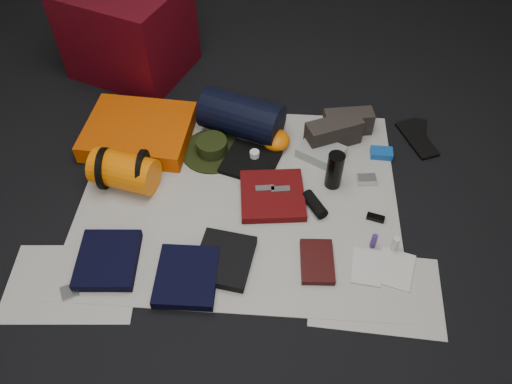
# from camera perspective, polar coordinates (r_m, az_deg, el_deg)

# --- Properties ---
(floor) EXTENTS (4.50, 4.50, 0.02)m
(floor) POSITION_cam_1_polar(r_m,az_deg,el_deg) (2.56, -1.93, -0.70)
(floor) COLOR black
(floor) RESTS_ON ground
(newspaper_mat) EXTENTS (1.60, 1.30, 0.01)m
(newspaper_mat) POSITION_cam_1_polar(r_m,az_deg,el_deg) (2.55, -1.94, -0.52)
(newspaper_mat) COLOR beige
(newspaper_mat) RESTS_ON floor
(newspaper_sheet_front_left) EXTENTS (0.61, 0.44, 0.00)m
(newspaper_sheet_front_left) POSITION_cam_1_polar(r_m,az_deg,el_deg) (2.41, -20.24, -9.71)
(newspaper_sheet_front_left) COLOR beige
(newspaper_sheet_front_left) RESTS_ON floor
(newspaper_sheet_front_right) EXTENTS (0.60, 0.43, 0.00)m
(newspaper_sheet_front_right) POSITION_cam_1_polar(r_m,az_deg,el_deg) (2.31, 13.47, -11.00)
(newspaper_sheet_front_right) COLOR beige
(newspaper_sheet_front_right) RESTS_ON floor
(red_cabinet) EXTENTS (0.82, 0.75, 0.55)m
(red_cabinet) POSITION_cam_1_polar(r_m,az_deg,el_deg) (3.30, -14.42, 17.52)
(red_cabinet) COLOR #47050D
(red_cabinet) RESTS_ON floor
(sleeping_pad) EXTENTS (0.60, 0.50, 0.10)m
(sleeping_pad) POSITION_cam_1_polar(r_m,az_deg,el_deg) (2.88, -13.25, 6.76)
(sleeping_pad) COLOR #D24902
(sleeping_pad) RESTS_ON newspaper_mat
(stuff_sack) EXTENTS (0.36, 0.26, 0.19)m
(stuff_sack) POSITION_cam_1_polar(r_m,az_deg,el_deg) (2.62, -14.82, 2.32)
(stuff_sack) COLOR orange
(stuff_sack) RESTS_ON newspaper_mat
(sack_strap_left) EXTENTS (0.02, 0.22, 0.22)m
(sack_strap_left) POSITION_cam_1_polar(r_m,az_deg,el_deg) (2.64, -16.94, 2.58)
(sack_strap_left) COLOR black
(sack_strap_left) RESTS_ON newspaper_mat
(sack_strap_right) EXTENTS (0.02, 0.22, 0.22)m
(sack_strap_right) POSITION_cam_1_polar(r_m,az_deg,el_deg) (2.58, -12.76, 2.41)
(sack_strap_right) COLOR black
(sack_strap_right) RESTS_ON newspaper_mat
(navy_duffel) EXTENTS (0.50, 0.37, 0.23)m
(navy_duffel) POSITION_cam_1_polar(r_m,az_deg,el_deg) (2.80, -1.68, 8.64)
(navy_duffel) COLOR black
(navy_duffel) RESTS_ON newspaper_mat
(boonie_brim) EXTENTS (0.45, 0.45, 0.01)m
(boonie_brim) POSITION_cam_1_polar(r_m,az_deg,el_deg) (2.77, -5.01, 4.68)
(boonie_brim) COLOR black
(boonie_brim) RESTS_ON newspaper_mat
(boonie_crown) EXTENTS (0.17, 0.17, 0.07)m
(boonie_crown) POSITION_cam_1_polar(r_m,az_deg,el_deg) (2.74, -5.07, 5.30)
(boonie_crown) COLOR black
(boonie_crown) RESTS_ON boonie_brim
(hiking_boot_left) EXTENTS (0.33, 0.23, 0.15)m
(hiking_boot_left) POSITION_cam_1_polar(r_m,az_deg,el_deg) (2.79, 8.84, 6.68)
(hiking_boot_left) COLOR #2D2723
(hiking_boot_left) RESTS_ON newspaper_mat
(hiking_boot_right) EXTENTS (0.28, 0.15, 0.14)m
(hiking_boot_right) POSITION_cam_1_polar(r_m,az_deg,el_deg) (2.89, 10.48, 7.88)
(hiking_boot_right) COLOR #2D2723
(hiking_boot_right) RESTS_ON newspaper_mat
(flip_flop_left) EXTENTS (0.13, 0.24, 0.01)m
(flip_flop_left) POSITION_cam_1_polar(r_m,az_deg,el_deg) (3.02, 18.03, 6.50)
(flip_flop_left) COLOR black
(flip_flop_left) RESTS_ON floor
(flip_flop_right) EXTENTS (0.22, 0.32, 0.02)m
(flip_flop_right) POSITION_cam_1_polar(r_m,az_deg,el_deg) (2.97, 17.90, 5.78)
(flip_flop_right) COLOR black
(flip_flop_right) RESTS_ON floor
(trousers_navy_a) EXTENTS (0.29, 0.32, 0.05)m
(trousers_navy_a) POSITION_cam_1_polar(r_m,az_deg,el_deg) (2.39, -16.57, -7.43)
(trousers_navy_a) COLOR black
(trousers_navy_a) RESTS_ON newspaper_mat
(trousers_navy_b) EXTENTS (0.27, 0.31, 0.05)m
(trousers_navy_b) POSITION_cam_1_polar(r_m,az_deg,el_deg) (2.27, -7.92, -9.55)
(trousers_navy_b) COLOR black
(trousers_navy_b) RESTS_ON newspaper_mat
(trousers_charcoal) EXTENTS (0.29, 0.32, 0.04)m
(trousers_charcoal) POSITION_cam_1_polar(r_m,az_deg,el_deg) (2.30, -3.66, -7.68)
(trousers_charcoal) COLOR black
(trousers_charcoal) RESTS_ON newspaper_mat
(black_tshirt) EXTENTS (0.34, 0.33, 0.03)m
(black_tshirt) POSITION_cam_1_polar(r_m,az_deg,el_deg) (2.69, -0.63, 3.46)
(black_tshirt) COLOR black
(black_tshirt) RESTS_ON newspaper_mat
(red_shirt) EXTENTS (0.35, 0.35, 0.04)m
(red_shirt) POSITION_cam_1_polar(r_m,az_deg,el_deg) (2.53, 1.88, -0.40)
(red_shirt) COLOR #53090A
(red_shirt) RESTS_ON newspaper_mat
(orange_stuff_sack) EXTENTS (0.20, 0.20, 0.10)m
(orange_stuff_sack) POSITION_cam_1_polar(r_m,az_deg,el_deg) (2.76, 2.31, 5.95)
(orange_stuff_sack) COLOR orange
(orange_stuff_sack) RESTS_ON newspaper_mat
(first_aid_pouch) EXTENTS (0.28, 0.26, 0.06)m
(first_aid_pouch) POSITION_cam_1_polar(r_m,az_deg,el_deg) (2.75, 7.45, 4.57)
(first_aid_pouch) COLOR gray
(first_aid_pouch) RESTS_ON newspaper_mat
(water_bottle) EXTENTS (0.10, 0.10, 0.21)m
(water_bottle) POSITION_cam_1_polar(r_m,az_deg,el_deg) (2.55, 8.96, 2.47)
(water_bottle) COLOR black
(water_bottle) RESTS_ON newspaper_mat
(speaker) EXTENTS (0.13, 0.16, 0.06)m
(speaker) POSITION_cam_1_polar(r_m,az_deg,el_deg) (2.49, 6.73, -1.41)
(speaker) COLOR black
(speaker) RESTS_ON newspaper_mat
(compact_camera) EXTENTS (0.10, 0.07, 0.04)m
(compact_camera) POSITION_cam_1_polar(r_m,az_deg,el_deg) (2.66, 12.50, 1.38)
(compact_camera) COLOR silver
(compact_camera) RESTS_ON newspaper_mat
(cyan_case) EXTENTS (0.12, 0.08, 0.04)m
(cyan_case) POSITION_cam_1_polar(r_m,az_deg,el_deg) (2.81, 14.14, 4.34)
(cyan_case) COLOR #104A9F
(cyan_case) RESTS_ON newspaper_mat
(toiletry_purple) EXTENTS (0.03, 0.03, 0.08)m
(toiletry_purple) POSITION_cam_1_polar(r_m,az_deg,el_deg) (2.40, 13.30, -5.49)
(toiletry_purple) COLOR #3E216C
(toiletry_purple) RESTS_ON newspaper_mat
(toiletry_clear) EXTENTS (0.04, 0.04, 0.09)m
(toiletry_clear) POSITION_cam_1_polar(r_m,az_deg,el_deg) (2.40, 15.59, -5.76)
(toiletry_clear) COLOR beige
(toiletry_clear) RESTS_ON newspaper_mat
(paperback_book) EXTENTS (0.16, 0.24, 0.03)m
(paperback_book) POSITION_cam_1_polar(r_m,az_deg,el_deg) (2.32, 6.99, -7.90)
(paperback_book) COLOR black
(paperback_book) RESTS_ON newspaper_mat
(map_booklet) EXTENTS (0.15, 0.21, 0.01)m
(map_booklet) POSITION_cam_1_polar(r_m,az_deg,el_deg) (2.35, 12.50, -8.33)
(map_booklet) COLOR #B8B8AF
(map_booklet) RESTS_ON newspaper_mat
(map_printout) EXTENTS (0.21, 0.24, 0.01)m
(map_printout) POSITION_cam_1_polar(r_m,az_deg,el_deg) (2.38, 15.65, -8.45)
(map_printout) COLOR #B8B8AF
(map_printout) RESTS_ON newspaper_mat
(sunglasses) EXTENTS (0.09, 0.06, 0.02)m
(sunglasses) POSITION_cam_1_polar(r_m,az_deg,el_deg) (2.52, 13.50, -2.88)
(sunglasses) COLOR black
(sunglasses) RESTS_ON newspaper_mat
(key_cluster) EXTENTS (0.10, 0.10, 0.01)m
(key_cluster) POSITION_cam_1_polar(r_m,az_deg,el_deg) (2.38, -20.50, -10.63)
(key_cluster) COLOR silver
(key_cluster) RESTS_ON newspaper_mat
(tape_roll) EXTENTS (0.05, 0.05, 0.04)m
(tape_roll) POSITION_cam_1_polar(r_m,az_deg,el_deg) (2.69, -0.16, 4.36)
(tape_roll) COLOR silver
(tape_roll) RESTS_ON black_tshirt
(energy_bar_a) EXTENTS (0.10, 0.05, 0.01)m
(energy_bar_a) POSITION_cam_1_polar(r_m,az_deg,el_deg) (2.52, 1.01, 0.41)
(energy_bar_a) COLOR silver
(energy_bar_a) RESTS_ON red_shirt
(energy_bar_b) EXTENTS (0.10, 0.05, 0.01)m
(energy_bar_b) POSITION_cam_1_polar(r_m,az_deg,el_deg) (2.52, 2.83, 0.31)
(energy_bar_b) COLOR silver
(energy_bar_b) RESTS_ON red_shirt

